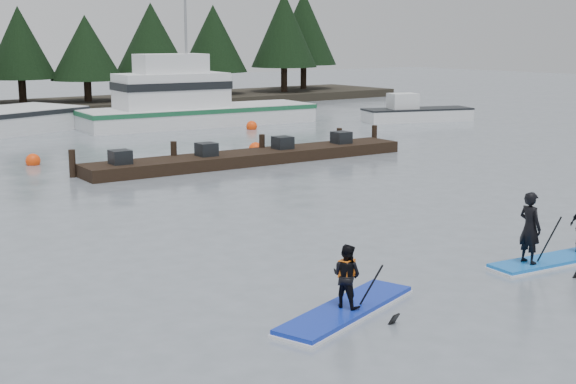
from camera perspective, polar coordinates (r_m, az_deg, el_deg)
ground at (r=16.45m, az=12.75°, el=-7.02°), size 160.00×160.00×0.00m
fishing_boat_medium at (r=45.54m, az=-6.82°, el=5.43°), size 13.62×5.15×8.08m
skiff at (r=48.11m, az=9.18°, el=5.45°), size 6.70×3.94×0.75m
floating_dock at (r=31.96m, az=-2.63°, el=2.48°), size 13.88×2.61×0.46m
buoy_d at (r=34.67m, az=-2.31°, el=2.78°), size 0.61×0.61×0.61m
buoy_c at (r=43.44m, az=-2.60°, el=4.48°), size 0.59×0.59×0.59m
buoy_b at (r=33.09m, az=-17.66°, el=1.85°), size 0.57×0.57×0.57m
paddleboard_solo at (r=14.84m, az=4.17°, el=-7.29°), size 3.63×1.89×1.79m
paddleboard_duo at (r=18.87m, az=18.33°, el=-3.15°), size 3.38×1.39×2.19m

